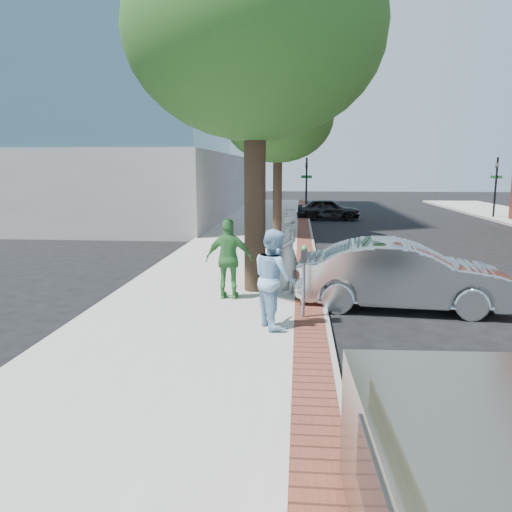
# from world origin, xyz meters

# --- Properties ---
(ground) EXTENTS (120.00, 120.00, 0.00)m
(ground) POSITION_xyz_m (0.00, 0.00, 0.00)
(ground) COLOR black
(ground) RESTS_ON ground
(sidewalk) EXTENTS (5.00, 60.00, 0.15)m
(sidewalk) POSITION_xyz_m (-1.50, 8.00, 0.07)
(sidewalk) COLOR #9E9991
(sidewalk) RESTS_ON ground
(brick_strip) EXTENTS (0.60, 60.00, 0.01)m
(brick_strip) POSITION_xyz_m (0.70, 8.00, 0.15)
(brick_strip) COLOR brown
(brick_strip) RESTS_ON sidewalk
(curb) EXTENTS (0.10, 60.00, 0.15)m
(curb) POSITION_xyz_m (1.05, 8.00, 0.07)
(curb) COLOR gray
(curb) RESTS_ON ground
(office_tower) EXTENTS (18.00, 22.00, 24.00)m
(office_tower) POSITION_xyz_m (-13.00, 22.00, 12.00)
(office_tower) COLOR slate
(office_tower) RESTS_ON ground
(office_base) EXTENTS (18.20, 22.20, 4.00)m
(office_base) POSITION_xyz_m (-13.00, 22.00, 2.00)
(office_base) COLOR gray
(office_base) RESTS_ON ground
(signal_near) EXTENTS (0.70, 0.15, 3.80)m
(signal_near) POSITION_xyz_m (0.90, 22.00, 2.25)
(signal_near) COLOR black
(signal_near) RESTS_ON ground
(signal_far) EXTENTS (0.70, 0.15, 3.80)m
(signal_far) POSITION_xyz_m (12.50, 22.00, 2.25)
(signal_far) COLOR black
(signal_far) RESTS_ON ground
(tree_near) EXTENTS (6.00, 6.00, 8.51)m
(tree_near) POSITION_xyz_m (-0.60, 1.90, 6.17)
(tree_near) COLOR black
(tree_near) RESTS_ON sidewalk
(tree_far) EXTENTS (4.80, 4.80, 7.14)m
(tree_far) POSITION_xyz_m (-0.50, 12.00, 5.30)
(tree_far) COLOR black
(tree_far) RESTS_ON sidewalk
(parking_meter) EXTENTS (0.12, 0.32, 1.47)m
(parking_meter) POSITION_xyz_m (0.57, -0.35, 1.21)
(parking_meter) COLOR gray
(parking_meter) RESTS_ON sidewalk
(person_gray) EXTENTS (0.72, 0.86, 2.02)m
(person_gray) POSITION_xyz_m (0.22, 1.73, 1.16)
(person_gray) COLOR #98999D
(person_gray) RESTS_ON sidewalk
(person_officer) EXTENTS (1.03, 1.13, 1.87)m
(person_officer) POSITION_xyz_m (0.01, -0.96, 1.08)
(person_officer) COLOR #96C6E9
(person_officer) RESTS_ON sidewalk
(person_green) EXTENTS (1.09, 0.48, 1.84)m
(person_green) POSITION_xyz_m (-1.11, 1.04, 1.07)
(person_green) COLOR #3C853D
(person_green) RESTS_ON sidewalk
(sedan_silver) EXTENTS (4.78, 2.04, 1.53)m
(sedan_silver) POSITION_xyz_m (2.79, 1.05, 0.77)
(sedan_silver) COLOR #B6B9BD
(sedan_silver) RESTS_ON ground
(bg_car) EXTENTS (3.90, 1.65, 1.32)m
(bg_car) POSITION_xyz_m (2.25, 20.74, 0.66)
(bg_car) COLOR black
(bg_car) RESTS_ON ground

